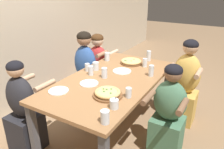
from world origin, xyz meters
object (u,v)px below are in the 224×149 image
drinking_glass_e (149,56)px  drinking_glass_g (151,71)px  empty_plate_a (89,83)px  diner_far_left (23,112)px  drinking_glass_c (107,57)px  diner_far_right (98,69)px  drinking_glass_i (87,68)px  drinking_glass_b (104,73)px  pizza_board_main (131,62)px  drinking_glass_h (145,63)px  drinking_glass_a (128,93)px  empty_plate_c (122,71)px  diner_near_right (185,86)px  pizza_board_second (108,93)px  diner_near_center (168,116)px  drinking_glass_d (105,118)px  empty_plate_b (59,91)px  drinking_glass_f (96,67)px  diner_far_midright (86,73)px  cocktail_glass_blue (114,104)px  drinking_glass_j (91,71)px

drinking_glass_e → drinking_glass_g: size_ratio=1.07×
empty_plate_a → diner_far_left: diner_far_left is taller
drinking_glass_c → diner_far_right: diner_far_right is taller
diner_far_right → drinking_glass_i: bearing=-66.0°
drinking_glass_b → pizza_board_main: bearing=-5.3°
drinking_glass_h → empty_plate_a: bearing=158.2°
drinking_glass_a → drinking_glass_b: 0.55m
empty_plate_c → drinking_glass_e: 0.59m
drinking_glass_e → drinking_glass_a: bearing=-168.1°
diner_near_right → diner_far_left: 2.06m
pizza_board_second → drinking_glass_h: (0.97, 0.00, 0.02)m
diner_near_center → diner_far_left: 1.61m
drinking_glass_d → diner_far_right: 1.95m
empty_plate_b → drinking_glass_f: (0.70, 0.01, 0.04)m
diner_far_midright → diner_near_right: size_ratio=1.01×
empty_plate_a → drinking_glass_i: (0.31, 0.25, 0.04)m
drinking_glass_g → drinking_glass_h: drinking_glass_g is taller
empty_plate_b → cocktail_glass_blue: size_ratio=1.95×
drinking_glass_g → diner_near_right: diner_near_right is taller
drinking_glass_f → diner_near_center: 1.10m
drinking_glass_j → diner_far_left: size_ratio=0.11×
pizza_board_second → drinking_glass_j: size_ratio=2.57×
drinking_glass_j → diner_near_right: (0.78, -0.99, -0.29)m
drinking_glass_e → drinking_glass_h: size_ratio=1.28×
pizza_board_main → diner_far_midright: bearing=104.1°
drinking_glass_c → drinking_glass_h: (0.04, -0.58, -0.01)m
diner_far_midright → cocktail_glass_blue: bearing=-42.7°
drinking_glass_j → empty_plate_c: bearing=-43.6°
drinking_glass_c → drinking_glass_f: bearing=-170.0°
pizza_board_second → drinking_glass_j: (0.36, 0.46, 0.02)m
drinking_glass_h → diner_far_right: bearing=77.9°
diner_far_right → drinking_glass_e: bearing=4.5°
pizza_board_second → drinking_glass_i: (0.45, 0.58, 0.01)m
drinking_glass_c → drinking_glass_e: (0.30, -0.53, 0.00)m
drinking_glass_f → diner_near_right: (0.61, -1.04, -0.29)m
diner_near_right → diner_far_left: (-1.49, 1.43, -0.05)m
empty_plate_c → drinking_glass_d: bearing=-159.1°
empty_plate_a → drinking_glass_c: drinking_glass_c is taller
pizza_board_main → drinking_glass_a: (-0.91, -0.41, 0.02)m
drinking_glass_e → drinking_glass_h: bearing=-169.2°
diner_near_right → diner_far_midright: bearing=12.6°
drinking_glass_h → drinking_glass_i: (-0.52, 0.58, -0.01)m
empty_plate_b → drinking_glass_d: (-0.23, -0.72, 0.04)m
drinking_glass_f → diner_far_midright: bearing=53.5°
diner_near_right → pizza_board_main: bearing=11.2°
cocktail_glass_blue → diner_near_right: diner_near_right is taller
drinking_glass_b → diner_far_midright: size_ratio=0.10×
drinking_glass_h → diner_far_midright: bearing=99.3°
cocktail_glass_blue → drinking_glass_e: size_ratio=0.73×
empty_plate_b → diner_near_center: 1.22m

